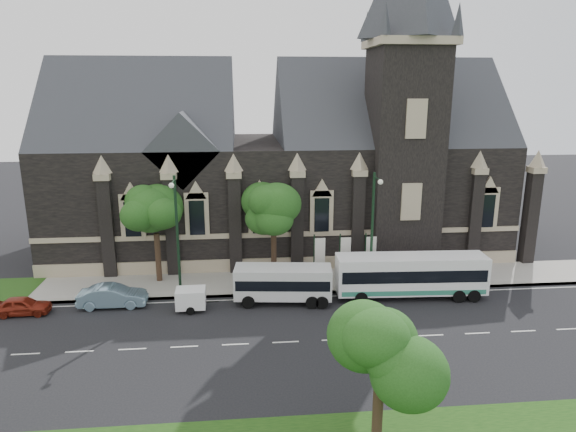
{
  "coord_description": "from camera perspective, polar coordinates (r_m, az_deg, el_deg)",
  "views": [
    {
      "loc": [
        0.6,
        -27.27,
        14.87
      ],
      "look_at": [
        3.71,
        6.0,
        6.28
      ],
      "focal_mm": 31.4,
      "sensor_mm": 36.0,
      "label": 1
    }
  ],
  "objects": [
    {
      "name": "car_far_red",
      "position": [
        38.67,
        -27.87,
        -8.97
      ],
      "size": [
        3.66,
        1.54,
        1.24
      ],
      "primitive_type": "imported",
      "rotation": [
        0.0,
        0.0,
        1.59
      ],
      "color": "maroon",
      "rests_on": "ground"
    },
    {
      "name": "sedan",
      "position": [
        37.45,
        -19.23,
        -8.56
      ],
      "size": [
        4.66,
        1.65,
        1.53
      ],
      "primitive_type": "imported",
      "rotation": [
        0.0,
        0.0,
        1.58
      ],
      "color": "#7D9FB4",
      "rests_on": "ground"
    },
    {
      "name": "banner_flag_left",
      "position": [
        38.78,
        3.39,
        -4.39
      ],
      "size": [
        0.9,
        0.1,
        4.0
      ],
      "color": "black",
      "rests_on": "ground"
    },
    {
      "name": "sidewalk",
      "position": [
        39.64,
        -5.87,
        -7.57
      ],
      "size": [
        80.0,
        5.0,
        0.15
      ],
      "primitive_type": "cube",
      "color": "gray",
      "rests_on": "ground"
    },
    {
      "name": "street_lamp_near",
      "position": [
        36.94,
        9.6,
        -1.1
      ],
      "size": [
        0.36,
        1.88,
        9.0
      ],
      "color": "black",
      "rests_on": "ground"
    },
    {
      "name": "museum",
      "position": [
        46.75,
        0.26,
        6.18
      ],
      "size": [
        40.0,
        17.7,
        29.9
      ],
      "color": "black",
      "rests_on": "ground"
    },
    {
      "name": "ground",
      "position": [
        31.06,
        -5.98,
        -14.26
      ],
      "size": [
        160.0,
        160.0,
        0.0
      ],
      "primitive_type": "plane",
      "color": "black",
      "rests_on": "ground"
    },
    {
      "name": "street_lamp_mid",
      "position": [
        36.01,
        -12.48,
        -1.65
      ],
      "size": [
        0.36,
        1.88,
        9.0
      ],
      "color": "black",
      "rests_on": "ground"
    },
    {
      "name": "shuttle_bus",
      "position": [
        35.77,
        -0.53,
        -7.49
      ],
      "size": [
        6.98,
        3.04,
        2.62
      ],
      "rotation": [
        0.0,
        0.0,
        -0.11
      ],
      "color": "silver",
      "rests_on": "ground"
    },
    {
      "name": "tour_coach",
      "position": [
        37.64,
        13.76,
        -6.46
      ],
      "size": [
        10.86,
        2.94,
        3.14
      ],
      "rotation": [
        0.0,
        0.0,
        -0.05
      ],
      "color": "white",
      "rests_on": "ground"
    },
    {
      "name": "tree_walk_left",
      "position": [
        39.57,
        -14.49,
        0.61
      ],
      "size": [
        3.91,
        3.91,
        7.64
      ],
      "color": "black",
      "rests_on": "ground"
    },
    {
      "name": "banner_flag_center",
      "position": [
        39.12,
        6.3,
        -4.28
      ],
      "size": [
        0.9,
        0.1,
        4.0
      ],
      "color": "black",
      "rests_on": "ground"
    },
    {
      "name": "tree_walk_right",
      "position": [
        39.13,
        -1.37,
        1.04
      ],
      "size": [
        4.08,
        4.08,
        7.8
      ],
      "color": "black",
      "rests_on": "ground"
    },
    {
      "name": "box_trailer",
      "position": [
        35.43,
        -10.94,
        -9.13
      ],
      "size": [
        2.89,
        1.7,
        1.54
      ],
      "rotation": [
        0.0,
        0.0,
        0.02
      ],
      "color": "white",
      "rests_on": "ground"
    },
    {
      "name": "banner_flag_right",
      "position": [
        39.56,
        9.14,
        -4.17
      ],
      "size": [
        0.9,
        0.1,
        4.0
      ],
      "color": "black",
      "rests_on": "ground"
    },
    {
      "name": "tree_park_east",
      "position": [
        21.4,
        10.8,
        -14.48
      ],
      "size": [
        3.4,
        3.4,
        6.28
      ],
      "color": "black",
      "rests_on": "ground"
    }
  ]
}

